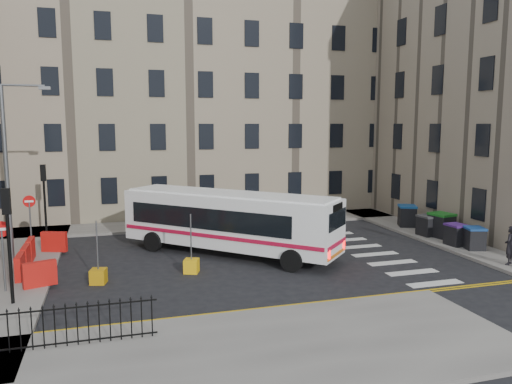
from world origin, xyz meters
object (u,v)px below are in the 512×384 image
bus (229,220)px  wheelie_bin_a (474,238)px  streetlamp (6,171)px  bollard_yellow (191,266)px  bollard_chevron (98,276)px  wheelie_bin_e (407,216)px  wheelie_bin_b (456,235)px  pedestrian (510,245)px  wheelie_bin_d (428,225)px  wheelie_bin_c (441,225)px

bus → wheelie_bin_a: bus is taller
streetlamp → bollard_yellow: streetlamp is taller
streetlamp → bollard_chevron: 6.92m
wheelie_bin_a → wheelie_bin_e: wheelie_bin_e is taller
wheelie_bin_e → bollard_chevron: 19.10m
wheelie_bin_b → bus: bearing=165.7°
wheelie_bin_b → wheelie_bin_e: (0.35, 5.01, 0.09)m
wheelie_bin_e → wheelie_bin_b: bearing=-70.4°
pedestrian → bollard_yellow: pedestrian is taller
streetlamp → wheelie_bin_a: bearing=-10.8°
wheelie_bin_d → bollard_chevron: (-17.82, -3.22, -0.43)m
streetlamp → bollard_chevron: bearing=-46.6°
streetlamp → bollard_yellow: bearing=-25.4°
wheelie_bin_c → bollard_chevron: (-18.32, -2.68, -0.53)m
wheelie_bin_d → bus: bearing=175.5°
wheelie_bin_b → wheelie_bin_c: 1.93m
pedestrian → wheelie_bin_d: bearing=-124.2°
wheelie_bin_b → wheelie_bin_a: bearing=-74.8°
bus → pedestrian: size_ratio=5.51×
wheelie_bin_b → bollard_chevron: size_ratio=1.87×
wheelie_bin_a → wheelie_bin_c: wheelie_bin_c is taller
streetlamp → wheelie_bin_b: (21.70, -3.26, -3.62)m
wheelie_bin_d → bollard_yellow: 14.24m
bollard_chevron → streetlamp: bearing=133.4°
bus → pedestrian: (11.58, -5.84, -0.72)m
wheelie_bin_c → wheelie_bin_e: wheelie_bin_c is taller
streetlamp → wheelie_bin_b: streetlamp is taller
wheelie_bin_a → pedestrian: (-0.44, -2.79, 0.32)m
wheelie_bin_c → pedestrian: pedestrian is taller
bus → bollard_yellow: bearing=-178.1°
streetlamp → bollard_yellow: 9.47m
wheelie_bin_c → pedestrian: 5.64m
bus → wheelie_bin_e: 12.42m
wheelie_bin_d → pedestrian: 6.16m
wheelie_bin_d → wheelie_bin_e: size_ratio=0.77×
wheelie_bin_c → bollard_yellow: wheelie_bin_c is taller
wheelie_bin_d → wheelie_bin_e: (0.37, 2.61, 0.07)m
bus → wheelie_bin_c: 12.21m
wheelie_bin_a → bollard_chevron: 18.17m
pedestrian → bollard_chevron: bearing=-42.8°
wheelie_bin_a → bollard_chevron: wheelie_bin_a is taller
bus → wheelie_bin_c: (12.17, -0.23, -0.92)m
wheelie_bin_c → wheelie_bin_e: (-0.14, 3.15, -0.02)m
wheelie_bin_d → pedestrian: bearing=-96.8°
streetlamp → wheelie_bin_b: size_ratio=7.27×
wheelie_bin_d → bollard_chevron: size_ratio=1.92×
wheelie_bin_e → bollard_chevron: wheelie_bin_e is taller
wheelie_bin_a → wheelie_bin_c: 2.82m
bollard_yellow → streetlamp: bearing=154.6°
wheelie_bin_a → bus: bearing=-178.4°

